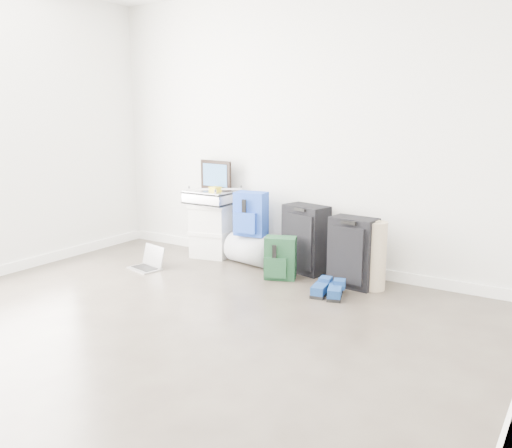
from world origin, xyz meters
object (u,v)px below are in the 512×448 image
Objects in this scene: boxes_stack at (211,230)px; duffel_bag at (252,249)px; large_suitcase at (305,239)px; laptop at (148,263)px; briefcase at (210,197)px; carry_on at (353,252)px.

boxes_stack is 1.14× the size of duffel_bag.
large_suitcase is (1.12, 0.02, 0.04)m from boxes_stack.
boxes_stack is 0.79m from laptop.
laptop is at bearing -109.39° from briefcase.
briefcase reaches higher than carry_on.
briefcase is 1.36× the size of laptop.
boxes_stack is 1.18× the size of briefcase.
duffel_bag is (0.54, -0.03, -0.13)m from boxes_stack.
laptop is (-0.25, -0.71, -0.23)m from boxes_stack.
laptop is at bearing -129.32° from duffel_bag.
duffel_bag is at bearing -2.63° from briefcase.
carry_on is at bearing -3.25° from large_suitcase.
boxes_stack is at bearing 179.45° from carry_on.
carry_on is (1.68, -0.15, -0.33)m from briefcase.
duffel_bag is at bearing -160.96° from large_suitcase.
boxes_stack is at bearing 83.03° from laptop.
laptop is (-1.93, -0.56, -0.26)m from carry_on.
briefcase is 0.95m from laptop.
duffel_bag is 1.05m from laptop.
briefcase is 0.96× the size of duffel_bag.
boxes_stack is at bearing -172.72° from duffel_bag.
boxes_stack is 0.87× the size of large_suitcase.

